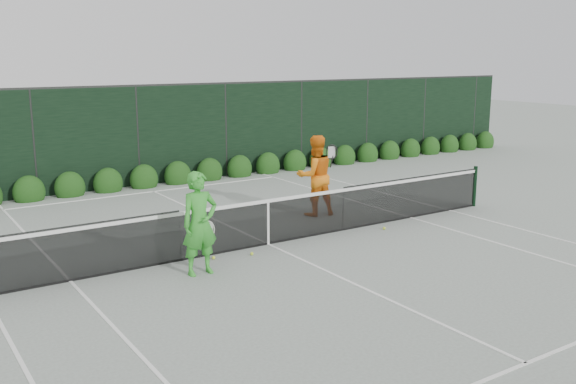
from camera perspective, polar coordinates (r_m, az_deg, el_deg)
ground at (r=13.61m, az=-1.77°, el=-4.68°), size 80.00×80.00×0.00m
tennis_net at (r=13.45m, az=-1.87°, el=-2.53°), size 12.90×0.10×1.07m
player_woman at (r=11.68m, az=-7.85°, el=-2.79°), size 0.70×0.47×1.90m
player_man at (r=15.86m, az=2.44°, el=1.47°), size 1.10×0.93×2.00m
court_lines at (r=13.61m, az=-1.77°, el=-4.66°), size 11.03×23.83×0.01m
windscreen_fence at (r=11.08m, az=5.55°, el=-0.55°), size 32.00×21.07×3.06m
hedge_row at (r=19.83m, az=-12.68°, el=1.08°), size 31.66×0.65×0.94m
tennis_balls at (r=13.55m, az=-2.13°, el=-4.61°), size 4.33×1.74×0.07m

